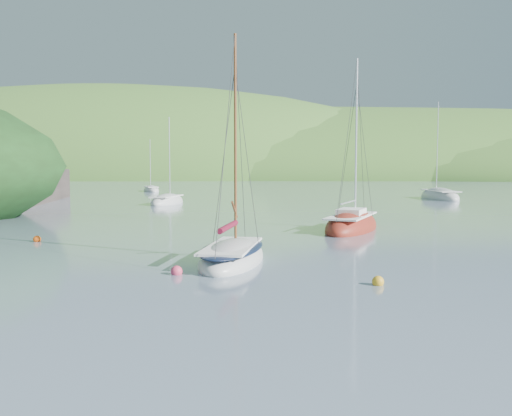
# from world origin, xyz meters

# --- Properties ---
(ground) EXTENTS (700.00, 700.00, 0.00)m
(ground) POSITION_xyz_m (0.00, 0.00, 0.00)
(ground) COLOR slate
(ground) RESTS_ON ground
(shoreline_hills) EXTENTS (690.00, 135.00, 56.00)m
(shoreline_hills) POSITION_xyz_m (-9.66, 172.42, 0.00)
(shoreline_hills) COLOR #365E24
(shoreline_hills) RESTS_ON ground
(daysailer_white) EXTENTS (3.13, 7.09, 10.59)m
(daysailer_white) POSITION_xyz_m (-1.34, 5.67, 0.23)
(daysailer_white) COLOR silver
(daysailer_white) RESTS_ON ground
(sloop_red) EXTENTS (5.22, 8.50, 11.90)m
(sloop_red) POSITION_xyz_m (5.03, 17.90, 0.22)
(sloop_red) COLOR maroon
(sloop_red) RESTS_ON ground
(distant_sloop_a) EXTENTS (3.41, 7.22, 9.91)m
(distant_sloop_a) POSITION_xyz_m (-11.84, 40.26, 0.17)
(distant_sloop_a) COLOR silver
(distant_sloop_a) RESTS_ON ground
(distant_sloop_b) EXTENTS (4.26, 9.15, 12.57)m
(distant_sloop_b) POSITION_xyz_m (18.71, 50.16, 0.20)
(distant_sloop_b) COLOR silver
(distant_sloop_b) RESTS_ON ground
(distant_sloop_c) EXTENTS (4.23, 6.34, 8.55)m
(distant_sloop_c) POSITION_xyz_m (-19.99, 66.11, 0.16)
(distant_sloop_c) COLOR silver
(distant_sloop_c) RESTS_ON ground
(mooring_buoys) EXTENTS (26.91, 10.48, 0.47)m
(mooring_buoys) POSITION_xyz_m (1.53, 5.58, 0.12)
(mooring_buoys) COLOR gold
(mooring_buoys) RESTS_ON ground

